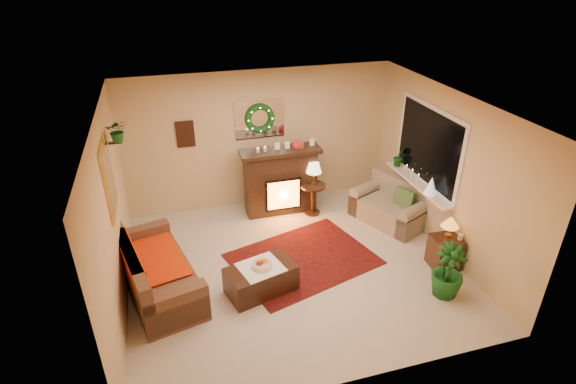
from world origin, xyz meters
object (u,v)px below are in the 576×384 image
object	(u,v)px
coffee_table	(261,279)
sofa	(157,266)
loveseat	(390,201)
end_table_square	(445,251)
fireplace	(280,185)
side_table_round	(313,198)

from	to	relation	value
coffee_table	sofa	bearing A→B (deg)	147.55
loveseat	sofa	bearing A→B (deg)	167.09
end_table_square	coffee_table	xyz separation A→B (m)	(-2.89, 0.21, -0.06)
fireplace	loveseat	bearing A→B (deg)	-26.89
sofa	fireplace	bearing A→B (deg)	23.78
side_table_round	coffee_table	xyz separation A→B (m)	(-1.43, -1.91, -0.11)
end_table_square	loveseat	bearing A→B (deg)	97.79
fireplace	coffee_table	distance (m)	2.38
sofa	loveseat	distance (m)	4.18
sofa	coffee_table	world-z (taller)	sofa
loveseat	side_table_round	world-z (taller)	loveseat
sofa	coffee_table	bearing A→B (deg)	-30.50
side_table_round	end_table_square	xyz separation A→B (m)	(1.45, -2.12, -0.05)
coffee_table	fireplace	bearing A→B (deg)	52.50
end_table_square	coffee_table	distance (m)	2.89
side_table_round	coffee_table	world-z (taller)	side_table_round
fireplace	coffee_table	xyz separation A→B (m)	(-0.88, -2.18, -0.34)
loveseat	coffee_table	distance (m)	2.97
side_table_round	end_table_square	size ratio (longest dim) A/B	1.17
end_table_square	coffee_table	bearing A→B (deg)	175.77
coffee_table	loveseat	bearing A→B (deg)	9.49
fireplace	end_table_square	size ratio (longest dim) A/B	2.55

